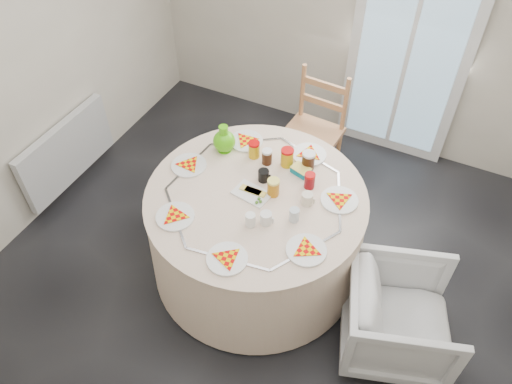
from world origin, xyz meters
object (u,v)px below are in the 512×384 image
at_px(table, 256,232).
at_px(wooden_chair, 311,136).
at_px(green_pitcher, 224,139).
at_px(radiator, 67,152).
at_px(armchair, 402,312).

bearing_deg(table, wooden_chair, 90.40).
distance_m(wooden_chair, green_pitcher, 0.95).
relative_size(radiator, table, 0.64).
distance_m(table, armchair, 1.13).
bearing_deg(radiator, armchair, -4.96).
bearing_deg(armchair, green_pitcher, 54.57).
xyz_separation_m(armchair, green_pitcher, (-1.53, 0.49, 0.48)).
relative_size(wooden_chair, green_pitcher, 4.82).
bearing_deg(wooden_chair, radiator, -146.72).
relative_size(table, green_pitcher, 7.36).
bearing_deg(armchair, radiator, 67.52).
distance_m(table, wooden_chair, 1.08).
bearing_deg(armchair, wooden_chair, 24.37).
relative_size(table, wooden_chair, 1.53).
height_order(wooden_chair, green_pitcher, wooden_chair).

